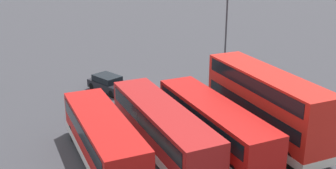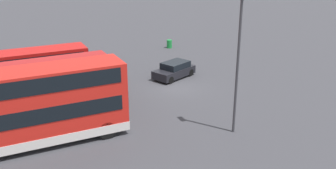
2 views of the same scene
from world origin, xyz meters
name	(u,v)px [view 1 (image 1 of 2)]	position (x,y,z in m)	size (l,w,h in m)	color
ground_plane	(135,91)	(0.00, 0.00, 0.00)	(140.00, 140.00, 0.00)	#38383D
bus_double_decker_near_end	(265,103)	(-5.50, 11.72, 2.45)	(2.97, 11.04, 4.55)	red
bus_single_deck_second	(213,123)	(-1.64, 11.74, 1.62)	(3.18, 11.38, 2.95)	#B71411
bus_single_deck_third	(162,127)	(1.63, 11.06, 1.62)	(3.23, 11.80, 2.95)	#A51919
bus_single_deck_fourth	(103,138)	(5.43, 11.28, 1.62)	(3.01, 10.23, 2.95)	#B71411
car_hatchback_silver	(108,84)	(2.20, -0.87, 0.70)	(3.30, 4.37, 1.43)	black
lamp_post_tall	(226,28)	(-8.84, 0.19, 5.03)	(0.70, 0.30, 8.67)	#38383D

